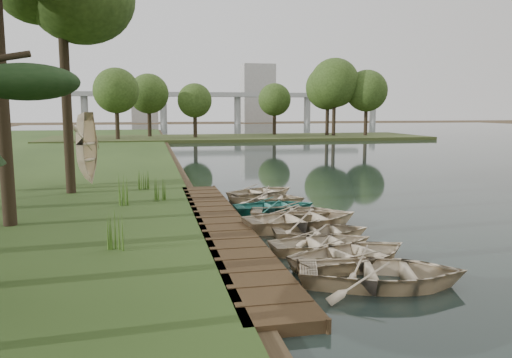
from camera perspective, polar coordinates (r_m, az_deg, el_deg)
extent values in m
plane|color=#3D2F1D|center=(16.93, 1.55, -5.78)|extent=(300.00, 300.00, 0.00)
cube|color=#392816|center=(16.60, -3.85, -5.54)|extent=(1.60, 16.00, 0.30)
cube|color=#37411D|center=(67.15, -1.87, 4.71)|extent=(50.00, 14.00, 0.45)
cylinder|color=black|center=(66.98, -22.06, 6.38)|extent=(0.50, 0.50, 4.80)
sphere|color=#314918|center=(67.01, -22.22, 9.45)|extent=(5.60, 5.60, 5.60)
cylinder|color=black|center=(66.16, -16.33, 6.63)|extent=(0.50, 0.50, 4.80)
sphere|color=#314918|center=(66.20, -16.45, 9.74)|extent=(5.60, 5.60, 5.60)
cylinder|color=black|center=(66.02, -10.51, 6.81)|extent=(0.50, 0.50, 4.80)
sphere|color=#314918|center=(66.05, -10.59, 9.93)|extent=(5.60, 5.60, 5.60)
cylinder|color=black|center=(66.54, -4.72, 6.92)|extent=(0.50, 0.50, 4.80)
sphere|color=#314918|center=(66.57, -4.76, 10.02)|extent=(5.60, 5.60, 5.60)
cylinder|color=black|center=(67.72, 0.92, 6.97)|extent=(0.50, 0.50, 4.80)
sphere|color=#314918|center=(67.75, 0.93, 10.01)|extent=(5.60, 5.60, 5.60)
cylinder|color=black|center=(69.52, 6.32, 6.95)|extent=(0.50, 0.50, 4.80)
sphere|color=#314918|center=(69.56, 6.37, 9.91)|extent=(5.60, 5.60, 5.60)
cylinder|color=black|center=(71.90, 11.41, 6.87)|extent=(0.50, 0.50, 4.80)
sphere|color=#314918|center=(71.93, 11.49, 9.74)|extent=(5.60, 5.60, 5.60)
cube|color=#A5A5A0|center=(136.74, -6.33, 9.58)|extent=(90.00, 4.00, 1.20)
cylinder|color=#A5A5A0|center=(136.93, -19.00, 7.52)|extent=(1.80, 1.80, 8.00)
cylinder|color=#A5A5A0|center=(136.03, -10.54, 7.82)|extent=(1.80, 1.80, 8.00)
cylinder|color=#A5A5A0|center=(138.06, -2.13, 7.94)|extent=(1.80, 1.80, 8.00)
cylinder|color=#A5A5A0|center=(142.88, 5.87, 7.91)|extent=(1.80, 1.80, 8.00)
cylinder|color=#A5A5A0|center=(150.24, 13.21, 7.74)|extent=(1.80, 1.80, 8.00)
cube|color=#A5A5A0|center=(159.69, 0.19, 9.74)|extent=(10.00, 8.00, 18.00)
cube|color=#A5A5A0|center=(161.00, -12.61, 8.47)|extent=(8.00, 8.00, 12.00)
imported|color=#C9B492|center=(11.79, 14.17, -9.94)|extent=(4.42, 3.68, 0.79)
imported|color=#C9B492|center=(13.10, 11.13, -8.17)|extent=(4.11, 3.47, 0.73)
imported|color=#C9B492|center=(14.29, 7.62, -6.94)|extent=(3.20, 2.42, 0.63)
imported|color=#C9B492|center=(15.61, 7.48, -5.66)|extent=(3.13, 2.33, 0.62)
imported|color=#C9B492|center=(16.79, 5.37, -4.29)|extent=(4.37, 3.39, 0.83)
imported|color=#C9B492|center=(18.08, 4.76, -3.62)|extent=(3.90, 3.24, 0.70)
imported|color=#2D7E70|center=(19.29, 2.18, -2.93)|extent=(3.26, 2.40, 0.66)
imported|color=#C9B492|center=(21.09, 1.38, -1.99)|extent=(3.80, 3.35, 0.65)
imported|color=#C9B492|center=(22.55, 0.73, -1.29)|extent=(3.99, 3.51, 0.69)
imported|color=#C9B492|center=(26.27, -18.45, 0.23)|extent=(4.20, 3.53, 0.74)
cylinder|color=black|center=(17.71, -27.17, 9.82)|extent=(0.42, 0.42, 9.12)
cylinder|color=black|center=(23.66, -20.89, 9.39)|extent=(0.42, 0.42, 9.05)
cone|color=#3F661E|center=(13.91, -16.00, -5.53)|extent=(0.60, 0.60, 1.10)
cone|color=#3F661E|center=(20.23, -15.18, -1.27)|extent=(0.60, 0.60, 1.15)
cone|color=#3F661E|center=(21.03, -10.89, -1.16)|extent=(0.60, 0.60, 0.88)
cone|color=#3F661E|center=(23.92, -12.71, -0.12)|extent=(0.60, 0.60, 0.88)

